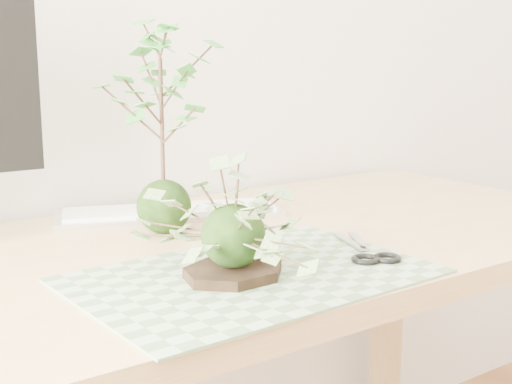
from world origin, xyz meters
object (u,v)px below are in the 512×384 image
keyboard (170,212)px  desk (207,295)px  maple_kokedama (160,72)px  ivy_kokedama (233,206)px

keyboard → desk: bearing=-81.2°
desk → maple_kokedama: maple_kokedama is taller
desk → maple_kokedama: 0.38m
desk → ivy_kokedama: ivy_kokedama is taller
desk → keyboard: bearing=77.4°
ivy_kokedama → keyboard: 0.42m
ivy_kokedama → keyboard: (0.11, 0.39, -0.10)m
maple_kokedama → keyboard: bearing=57.2°
keyboard → maple_kokedama: bearing=-101.4°
desk → keyboard: keyboard is taller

